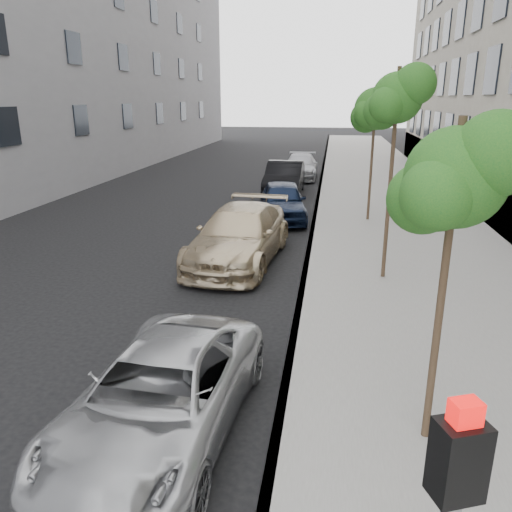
% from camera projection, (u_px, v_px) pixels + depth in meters
% --- Properties ---
extents(ground, '(160.00, 160.00, 0.00)m').
position_uv_depth(ground, '(167.00, 499.00, 5.96)').
color(ground, black).
rests_on(ground, ground).
extents(sidewalk, '(6.40, 72.00, 0.14)m').
position_uv_depth(sidewalk, '(377.00, 182.00, 27.94)').
color(sidewalk, gray).
rests_on(sidewalk, ground).
extents(curb, '(0.15, 72.00, 0.14)m').
position_uv_depth(curb, '(321.00, 181.00, 28.39)').
color(curb, '#9E9B93').
rests_on(curb, ground).
extents(tree_near, '(1.58, 1.38, 4.33)m').
position_uv_depth(tree_near, '(458.00, 178.00, 5.80)').
color(tree_near, '#38281C').
rests_on(tree_near, sidewalk).
extents(tree_mid, '(1.57, 1.37, 5.21)m').
position_uv_depth(tree_mid, '(398.00, 99.00, 11.66)').
color(tree_mid, '#38281C').
rests_on(tree_mid, sidewalk).
extents(tree_far, '(1.81, 1.61, 4.96)m').
position_uv_depth(tree_far, '(376.00, 109.00, 17.89)').
color(tree_far, '#38281C').
rests_on(tree_far, sidewalk).
extents(minivan, '(2.43, 4.71, 1.27)m').
position_uv_depth(minivan, '(161.00, 395.00, 6.93)').
color(minivan, '#ABADB0').
rests_on(minivan, ground).
extents(suv, '(2.68, 5.61, 1.58)m').
position_uv_depth(suv, '(240.00, 235.00, 14.40)').
color(suv, '#C3AE8B').
rests_on(suv, ground).
extents(sedan_blue, '(2.35, 4.53, 1.47)m').
position_uv_depth(sedan_blue, '(282.00, 201.00, 19.49)').
color(sedan_blue, black).
rests_on(sedan_blue, ground).
extents(sedan_black, '(1.73, 4.92, 1.62)m').
position_uv_depth(sedan_black, '(285.00, 178.00, 24.44)').
color(sedan_black, black).
rests_on(sedan_black, ground).
extents(sedan_rear, '(2.00, 4.83, 1.40)m').
position_uv_depth(sedan_rear, '(300.00, 166.00, 29.56)').
color(sedan_rear, '#A1A2A8').
rests_on(sedan_rear, ground).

